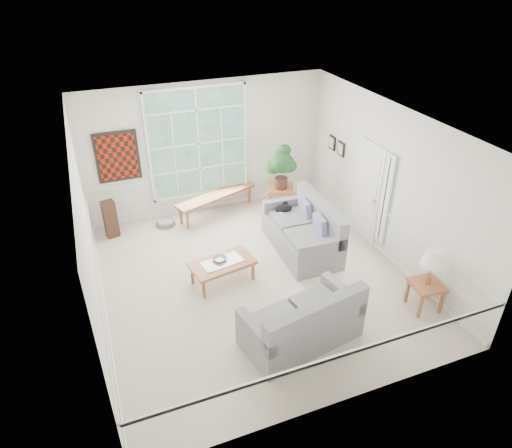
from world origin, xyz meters
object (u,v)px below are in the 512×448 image
(coffee_table, at_px, (223,272))
(loveseat_front, at_px, (301,315))
(side_table, at_px, (424,295))
(end_table, at_px, (280,198))
(loveseat_right, at_px, (302,227))

(coffee_table, bearing_deg, loveseat_front, -79.85)
(coffee_table, height_order, side_table, side_table)
(loveseat_front, distance_m, end_table, 4.22)
(loveseat_front, distance_m, coffee_table, 2.00)
(loveseat_front, height_order, side_table, loveseat_front)
(end_table, xyz_separation_m, side_table, (0.90, -4.08, -0.04))
(loveseat_right, height_order, end_table, loveseat_right)
(end_table, distance_m, side_table, 4.18)
(loveseat_front, height_order, end_table, loveseat_front)
(loveseat_front, bearing_deg, loveseat_right, 53.03)
(side_table, bearing_deg, coffee_table, 146.94)
(loveseat_right, bearing_deg, coffee_table, -164.58)
(loveseat_right, distance_m, side_table, 2.67)
(loveseat_front, relative_size, end_table, 3.02)
(end_table, bearing_deg, side_table, -77.53)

